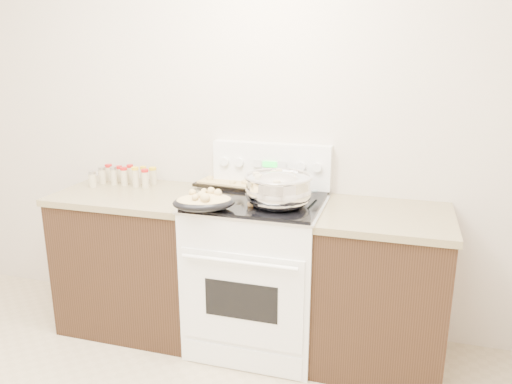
% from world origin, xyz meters
% --- Properties ---
extents(room_shell, '(4.10, 3.60, 2.75)m').
position_xyz_m(room_shell, '(0.00, 0.00, 1.70)').
color(room_shell, beige).
rests_on(room_shell, ground).
extents(counter_left, '(0.93, 0.67, 0.92)m').
position_xyz_m(counter_left, '(-0.48, 1.43, 0.46)').
color(counter_left, black).
rests_on(counter_left, ground).
extents(counter_right, '(0.73, 0.67, 0.92)m').
position_xyz_m(counter_right, '(1.08, 1.43, 0.46)').
color(counter_right, black).
rests_on(counter_right, ground).
extents(kitchen_range, '(0.78, 0.73, 1.22)m').
position_xyz_m(kitchen_range, '(0.35, 1.42, 0.49)').
color(kitchen_range, white).
rests_on(kitchen_range, ground).
extents(mixing_bowl, '(0.40, 0.40, 0.22)m').
position_xyz_m(mixing_bowl, '(0.49, 1.34, 1.03)').
color(mixing_bowl, silver).
rests_on(mixing_bowl, kitchen_range).
extents(roasting_pan, '(0.41, 0.36, 0.11)m').
position_xyz_m(roasting_pan, '(0.12, 1.14, 0.99)').
color(roasting_pan, black).
rests_on(roasting_pan, kitchen_range).
extents(baking_sheet, '(0.47, 0.35, 0.06)m').
position_xyz_m(baking_sheet, '(0.10, 1.69, 0.96)').
color(baking_sheet, black).
rests_on(baking_sheet, kitchen_range).
extents(wooden_spoon, '(0.18, 0.19, 0.04)m').
position_xyz_m(wooden_spoon, '(0.38, 1.30, 0.95)').
color(wooden_spoon, '#987545').
rests_on(wooden_spoon, kitchen_range).
extents(blue_ladle, '(0.12, 0.28, 0.10)m').
position_xyz_m(blue_ladle, '(0.60, 1.36, 0.98)').
color(blue_ladle, '#799BB4').
rests_on(blue_ladle, kitchen_range).
extents(spice_jars, '(0.39, 0.24, 0.13)m').
position_xyz_m(spice_jars, '(-0.63, 1.57, 0.98)').
color(spice_jars, '#BFB28C').
rests_on(spice_jars, counter_left).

